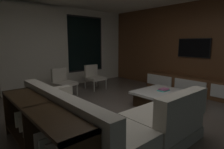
{
  "coord_description": "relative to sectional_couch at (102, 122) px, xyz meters",
  "views": [
    {
      "loc": [
        -2.53,
        -2.37,
        1.51
      ],
      "look_at": [
        0.69,
        1.35,
        0.66
      ],
      "focal_mm": 29.79,
      "sensor_mm": 36.0,
      "label": 1
    }
  ],
  "objects": [
    {
      "name": "floor",
      "position": [
        0.86,
        0.21,
        -0.29
      ],
      "size": [
        9.2,
        9.2,
        0.0
      ],
      "primitive_type": "plane",
      "color": "#564C44"
    },
    {
      "name": "accent_chair_near_window",
      "position": [
        1.81,
        2.76,
        0.14
      ],
      "size": [
        0.55,
        0.57,
        0.78
      ],
      "color": "#B2ADA0",
      "rests_on": "floor"
    },
    {
      "name": "media_console",
      "position": [
        3.63,
        0.26,
        -0.04
      ],
      "size": [
        0.46,
        3.1,
        0.52
      ],
      "color": "brown",
      "rests_on": "floor"
    },
    {
      "name": "console_table_behind_couch",
      "position": [
        -0.91,
        0.13,
        0.13
      ],
      "size": [
        0.4,
        2.1,
        0.74
      ],
      "color": "black",
      "rests_on": "floor"
    },
    {
      "name": "accent_chair_by_curtain",
      "position": [
        0.67,
        2.7,
        0.14
      ],
      "size": [
        0.65,
        0.67,
        0.78
      ],
      "color": "#B2ADA0",
      "rests_on": "floor"
    },
    {
      "name": "mounted_tv",
      "position": [
        3.82,
        0.46,
        1.06
      ],
      "size": [
        0.05,
        0.97,
        0.56
      ],
      "color": "black"
    },
    {
      "name": "coffee_table",
      "position": [
        2.03,
        0.25,
        -0.1
      ],
      "size": [
        1.16,
        1.16,
        0.36
      ],
      "color": "black",
      "rests_on": "floor"
    },
    {
      "name": "sectional_couch",
      "position": [
        0.0,
        0.0,
        0.0
      ],
      "size": [
        1.98,
        2.5,
        0.82
      ],
      "color": "#A49C8C",
      "rests_on": "floor"
    },
    {
      "name": "book_stack_on_coffee_table",
      "position": [
        2.13,
        0.31,
        0.09
      ],
      "size": [
        0.29,
        0.18,
        0.05
      ],
      "color": "#50BAB0",
      "rests_on": "coffee_table"
    },
    {
      "name": "back_wall_with_window",
      "position": [
        0.8,
        3.82,
        1.05
      ],
      "size": [
        6.6,
        0.3,
        2.7
      ],
      "color": "silver",
      "rests_on": "floor"
    },
    {
      "name": "media_wall",
      "position": [
        3.92,
        0.21,
        1.06
      ],
      "size": [
        0.12,
        7.8,
        2.7
      ],
      "color": "brown",
      "rests_on": "floor"
    }
  ]
}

